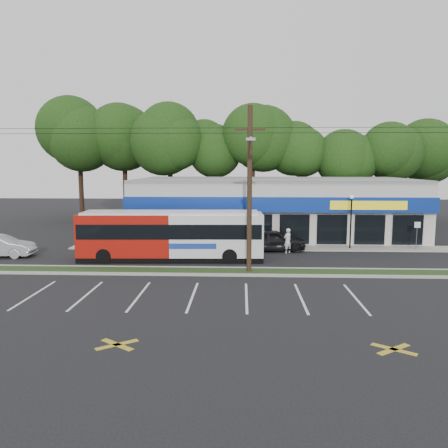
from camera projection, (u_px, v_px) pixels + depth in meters
ground at (198, 276)px, 25.80m from camera, size 120.00×120.00×0.00m
grass_strip at (200, 271)px, 26.78m from camera, size 40.00×1.60×0.12m
curb_south at (199, 275)px, 25.94m from camera, size 40.00×0.25×0.14m
curb_north at (201, 268)px, 27.63m from camera, size 40.00×0.25×0.14m
sidewalk at (273, 248)px, 34.51m from camera, size 32.00×2.20×0.10m
strip_mall at (273, 207)px, 40.98m from camera, size 25.00×12.55×5.30m
utility_pole at (247, 184)px, 25.88m from camera, size 50.00×2.77×10.00m
lamp_post at (351, 215)px, 33.71m from camera, size 0.30×0.30×4.25m
sign_post at (417, 231)px, 33.44m from camera, size 0.45×0.10×2.23m
tree_line at (255, 149)px, 50.26m from camera, size 46.76×6.76×11.83m
metrobus at (171, 234)px, 30.11m from camera, size 12.70×3.15×3.39m
car_dark at (273, 240)px, 33.39m from camera, size 5.15×2.49×1.70m
car_silver at (0, 246)px, 31.17m from camera, size 4.81×1.94×1.56m
pedestrian_a at (288, 241)px, 32.54m from camera, size 0.81×0.77×1.87m
pedestrian_b at (260, 240)px, 33.54m from camera, size 0.90×0.76×1.63m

